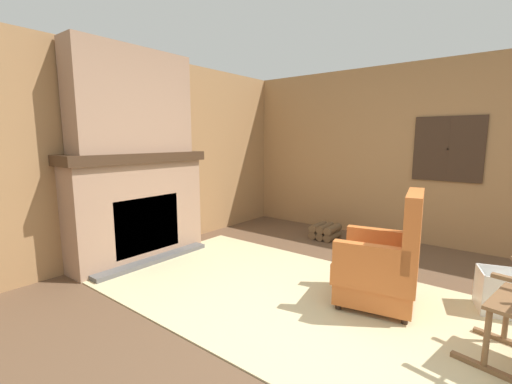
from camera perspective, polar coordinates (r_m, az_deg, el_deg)
The scene contains 12 objects.
ground_plane at distance 2.91m, azimuth 13.14°, elevation -21.38°, with size 14.00×14.00×0.00m, color brown.
wood_panel_wall_left at distance 4.48m, azimuth -20.98°, elevation 5.57°, with size 0.06×6.16×2.49m.
wood_panel_wall_back at distance 5.22m, azimuth 26.97°, elevation 5.60°, with size 6.16×0.09×2.49m.
fireplace_hearth at distance 4.35m, azimuth -18.94°, elevation -2.40°, with size 0.60×1.74×1.29m.
chimney_breast at distance 4.30m, azimuth -19.88°, elevation 14.00°, with size 0.34×1.44×1.17m.
area_rug at distance 3.32m, azimuth 6.51°, elevation -17.10°, with size 3.93×2.11×0.01m.
armchair at distance 3.22m, azimuth 20.37°, elevation -11.45°, with size 0.76×0.74×1.03m.
firewood_stack at distance 5.17m, azimuth 11.46°, elevation -6.44°, with size 0.35×0.39×0.21m.
laundry_basket at distance 3.64m, azimuth 36.51°, elevation -13.41°, with size 0.52×0.43×0.36m.
oil_lamp_vase at distance 4.06m, azimuth -26.06°, elevation 6.90°, with size 0.11×0.11×0.25m.
storage_case at distance 4.58m, azimuth -14.95°, elevation 7.37°, with size 0.18×0.27×0.14m.
decorative_plate_on_mantel at distance 4.31m, azimuth -20.52°, elevation 8.03°, with size 0.07×0.29×0.29m.
Camera 1 is at (1.02, -2.30, 1.45)m, focal length 24.00 mm.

